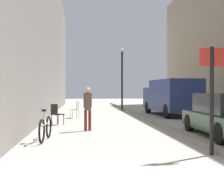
# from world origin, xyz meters

# --- Properties ---
(ground_plane) EXTENTS (80.00, 80.00, 0.00)m
(ground_plane) POSITION_xyz_m (0.00, 12.00, 0.00)
(ground_plane) COLOR #A8A093
(building_facade_left) EXTENTS (2.09, 40.00, 9.76)m
(building_facade_left) POSITION_xyz_m (-4.64, 12.00, 4.88)
(building_facade_left) COLOR slate
(building_facade_left) RESTS_ON ground_plane
(kerb_strip) EXTENTS (0.16, 40.00, 0.12)m
(kerb_strip) POSITION_xyz_m (1.58, 12.00, 0.06)
(kerb_strip) COLOR gray
(kerb_strip) RESTS_ON ground_plane
(pedestrian_main_foreground) EXTENTS (0.32, 0.23, 1.67)m
(pedestrian_main_foreground) POSITION_xyz_m (-1.53, 9.00, 0.96)
(pedestrian_main_foreground) COLOR maroon
(pedestrian_main_foreground) RESTS_ON ground_plane
(delivery_van) EXTENTS (2.31, 5.64, 2.18)m
(delivery_van) POSITION_xyz_m (3.72, 15.53, 1.19)
(delivery_van) COLOR navy
(delivery_van) RESTS_ON ground_plane
(street_sign_post) EXTENTS (0.60, 0.10, 2.60)m
(street_sign_post) POSITION_xyz_m (1.35, 4.38, 1.55)
(street_sign_post) COLOR black
(street_sign_post) RESTS_ON ground_plane
(lamp_post) EXTENTS (0.28, 0.28, 4.76)m
(lamp_post) POSITION_xyz_m (1.32, 20.29, 2.72)
(lamp_post) COLOR black
(lamp_post) RESTS_ON ground_plane
(bicycle_leaning) EXTENTS (0.21, 1.77, 0.98)m
(bicycle_leaning) POSITION_xyz_m (-2.87, 6.86, 0.38)
(bicycle_leaning) COLOR black
(bicycle_leaning) RESTS_ON ground_plane
(cafe_chair_near_window) EXTENTS (0.56, 0.56, 0.94)m
(cafe_chair_near_window) POSITION_xyz_m (-2.07, 14.41, 0.55)
(cafe_chair_near_window) COLOR #B7B2A8
(cafe_chair_near_window) RESTS_ON ground_plane
(cafe_chair_by_doorway) EXTENTS (0.62, 0.62, 0.94)m
(cafe_chair_by_doorway) POSITION_xyz_m (-2.89, 11.05, 0.55)
(cafe_chair_by_doorway) COLOR black
(cafe_chair_by_doorway) RESTS_ON ground_plane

